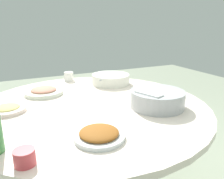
# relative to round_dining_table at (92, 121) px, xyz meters

# --- Properties ---
(round_dining_table) EXTENTS (1.36, 1.36, 0.76)m
(round_dining_table) POSITION_rel_round_dining_table_xyz_m (0.00, 0.00, 0.00)
(round_dining_table) COLOR #99999E
(round_dining_table) RESTS_ON ground
(rice_bowl) EXTENTS (0.31, 0.31, 0.10)m
(rice_bowl) POSITION_rel_round_dining_table_xyz_m (-0.32, 0.20, 0.16)
(rice_bowl) COLOR #B2B5BA
(rice_bowl) RESTS_ON round_dining_table
(soup_bowl) EXTENTS (0.29, 0.29, 0.07)m
(soup_bowl) POSITION_rel_round_dining_table_xyz_m (-0.29, -0.36, 0.15)
(soup_bowl) COLOR white
(soup_bowl) RESTS_ON round_dining_table
(dish_stirfry) EXTENTS (0.22, 0.22, 0.04)m
(dish_stirfry) POSITION_rel_round_dining_table_xyz_m (0.11, 0.40, 0.13)
(dish_stirfry) COLOR silver
(dish_stirfry) RESTS_ON round_dining_table
(dish_noodles) EXTENTS (0.20, 0.20, 0.03)m
(dish_noodles) POSITION_rel_round_dining_table_xyz_m (0.45, -0.09, 0.13)
(dish_noodles) COLOR silver
(dish_noodles) RESTS_ON round_dining_table
(dish_shrimp) EXTENTS (0.25, 0.25, 0.05)m
(dish_shrimp) POSITION_rel_round_dining_table_xyz_m (0.22, -0.31, 0.13)
(dish_shrimp) COLOR silver
(dish_shrimp) RESTS_ON round_dining_table
(tea_cup_near) EXTENTS (0.08, 0.08, 0.07)m
(tea_cup_near) POSITION_rel_round_dining_table_xyz_m (-0.03, -0.60, 0.15)
(tea_cup_near) COLOR white
(tea_cup_near) RESTS_ON round_dining_table
(tea_cup_far) EXTENTS (0.07, 0.07, 0.06)m
(tea_cup_far) POSITION_rel_round_dining_table_xyz_m (0.41, 0.46, 0.14)
(tea_cup_far) COLOR #D0444C
(tea_cup_far) RESTS_ON round_dining_table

